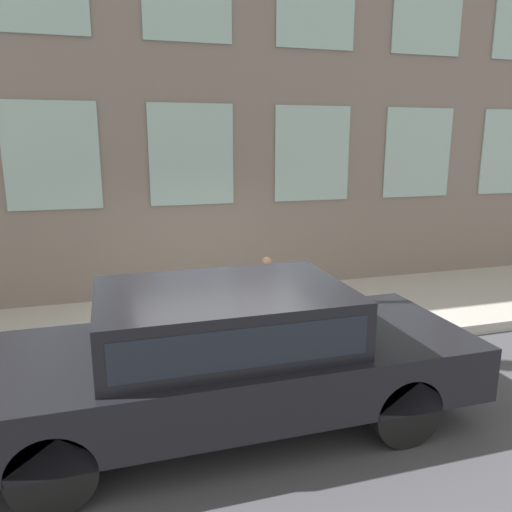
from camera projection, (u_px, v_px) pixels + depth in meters
name	position (u px, v px, depth m)	size (l,w,h in m)	color
ground_plane	(234.00, 367.00, 6.82)	(80.00, 80.00, 0.00)	#47474C
sidewalk	(211.00, 324.00, 8.20)	(2.99, 60.00, 0.17)	#B2ADA3
building_facade	(188.00, 80.00, 8.83)	(0.33, 40.00, 8.11)	gray
fire_hydrant	(244.00, 308.00, 7.40)	(0.30, 0.42, 0.84)	#2D7260
person	(267.00, 282.00, 8.00)	(0.25, 0.17, 1.05)	#998466
parked_car_charcoal_near	(224.00, 349.00, 5.28)	(1.99, 5.36, 1.54)	black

